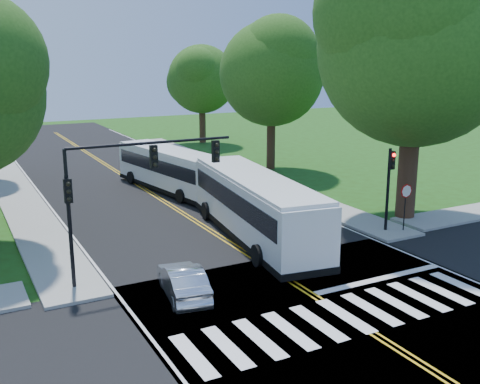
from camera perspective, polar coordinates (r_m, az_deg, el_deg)
ground at (r=21.57m, az=9.79°, el=-11.79°), size 140.00×140.00×0.00m
road at (r=36.60m, az=-7.56°, el=-1.05°), size 14.00×96.00×0.01m
cross_road at (r=21.57m, az=9.79°, el=-11.78°), size 60.00×12.00×0.01m
center_line at (r=40.27m, az=-9.56°, el=0.24°), size 0.36×70.00×0.01m
edge_line_w at (r=38.77m, az=-19.12°, el=-0.86°), size 0.12×70.00×0.01m
edge_line_e at (r=42.82m, az=-0.90°, el=1.22°), size 0.12×70.00×0.01m
crosswalk at (r=21.21m, az=10.63°, el=-12.24°), size 12.60×3.00×0.01m
stop_bar at (r=24.78m, az=14.03°, el=-8.54°), size 6.60×0.40×0.01m
sidewalk_nw at (r=41.49m, az=-21.83°, el=-0.09°), size 2.60×40.00×0.15m
sidewalk_ne at (r=46.09m, az=-0.93°, el=2.18°), size 2.60×40.00×0.15m
tree_ne_big at (r=32.84m, az=17.48°, el=13.76°), size 10.80×10.80×14.91m
tree_east_mid at (r=45.88m, az=3.25°, el=11.91°), size 8.40×8.40×11.93m
tree_east_far at (r=60.58m, az=-3.90°, el=11.35°), size 7.20×7.20×10.34m
signal_nw at (r=23.11m, az=-11.45°, el=1.34°), size 7.15×0.46×5.66m
signal_ne at (r=30.41m, az=14.93°, el=1.33°), size 0.30×0.46×4.40m
stop_sign at (r=30.83m, az=16.50°, el=-0.39°), size 0.76×0.08×2.53m
bus_lead at (r=28.78m, az=1.56°, el=-1.39°), size 4.43×12.93×3.28m
bus_follow at (r=39.51m, az=-7.11°, el=2.35°), size 4.20×11.56×2.93m
hatchback at (r=22.23m, az=-5.81°, el=-9.00°), size 1.99×4.12×1.30m
suv at (r=36.05m, az=2.00°, el=0.03°), size 3.09×5.51×1.45m
dark_sedan at (r=39.69m, az=-1.23°, el=1.08°), size 2.43×4.25×1.16m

